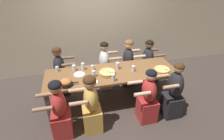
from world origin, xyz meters
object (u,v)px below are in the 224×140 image
object	(u,v)px
diner_near_right	(173,93)
diner_near_left	(60,112)
pizza_board_second	(162,69)
drinking_glass_d	(57,69)
diner_far_right	(147,63)
diner_far_left	(60,73)
pizza_board_main	(107,72)
skillet_bowl	(66,83)
drinking_glass_c	(94,74)
diner_far_midright	(128,64)
drinking_glass_g	(113,78)
drinking_glass_e	(83,67)
drinking_glass_b	(118,66)
diner_far_center	(105,67)
diner_near_midright	(148,98)
drinking_glass_f	(133,69)
cocktail_glass_blue	(93,68)
empty_plate_a	(79,74)
drinking_glass_a	(74,68)
diner_near_midleft	(91,106)

from	to	relation	value
diner_near_right	diner_near_left	world-z (taller)	diner_near_right
pizza_board_second	drinking_glass_d	world-z (taller)	drinking_glass_d
diner_far_right	diner_far_left	bearing A→B (deg)	-90.00
pizza_board_main	diner_far_left	bearing A→B (deg)	144.24
skillet_bowl	drinking_glass_d	xyz separation A→B (m)	(-0.17, 0.56, -0.01)
drinking_glass_c	diner_far_midright	xyz separation A→B (m)	(0.93, 0.70, -0.27)
diner_near_right	drinking_glass_d	bearing A→B (deg)	65.97
pizza_board_main	drinking_glass_g	distance (m)	0.27
drinking_glass_e	drinking_glass_d	bearing A→B (deg)	173.33
drinking_glass_b	diner_far_center	size ratio (longest dim) A/B	0.12
drinking_glass_b	pizza_board_second	bearing A→B (deg)	-18.65
drinking_glass_g	diner_far_midright	xyz separation A→B (m)	(0.60, 0.94, -0.28)
diner_near_midright	diner_near_left	bearing A→B (deg)	90.00
diner_near_right	diner_near_midright	bearing A→B (deg)	90.00
pizza_board_main	drinking_glass_b	distance (m)	0.29
pizza_board_second	drinking_glass_f	distance (m)	0.58
cocktail_glass_blue	empty_plate_a	bearing A→B (deg)	-155.34
drinking_glass_d	diner_near_left	distance (m)	0.97
pizza_board_main	diner_near_midright	bearing A→B (deg)	-43.35
drinking_glass_e	drinking_glass_f	bearing A→B (deg)	-17.07
empty_plate_a	diner_far_right	distance (m)	1.81
skillet_bowl	diner_far_left	size ratio (longest dim) A/B	0.28
cocktail_glass_blue	drinking_glass_e	world-z (taller)	drinking_glass_e
skillet_bowl	drinking_glass_d	world-z (taller)	skillet_bowl
drinking_glass_c	drinking_glass_f	world-z (taller)	drinking_glass_c
skillet_bowl	diner_far_right	size ratio (longest dim) A/B	0.29
pizza_board_main	drinking_glass_d	distance (m)	1.01
drinking_glass_g	diner_near_midright	xyz separation A→B (m)	(0.57, -0.32, -0.32)
drinking_glass_g	drinking_glass_a	bearing A→B (deg)	140.37
drinking_glass_a	diner_near_midright	world-z (taller)	diner_near_midright
drinking_glass_b	drinking_glass_d	bearing A→B (deg)	171.13
cocktail_glass_blue	drinking_glass_d	bearing A→B (deg)	170.76
empty_plate_a	diner_far_left	size ratio (longest dim) A/B	0.19
pizza_board_second	diner_near_left	xyz separation A→B (m)	(-2.02, -0.46, -0.27)
drinking_glass_f	drinking_glass_g	bearing A→B (deg)	-152.12
pizza_board_second	diner_near_left	world-z (taller)	diner_near_left
pizza_board_main	drinking_glass_a	world-z (taller)	drinking_glass_a
empty_plate_a	diner_near_right	bearing A→B (deg)	-22.36
cocktail_glass_blue	drinking_glass_e	xyz separation A→B (m)	(-0.19, 0.05, 0.02)
empty_plate_a	drinking_glass_c	distance (m)	0.30
drinking_glass_c	diner_far_center	world-z (taller)	diner_far_center
diner_near_midleft	diner_far_center	bearing A→B (deg)	-21.35
drinking_glass_a	diner_near_right	bearing A→B (deg)	-26.63
diner_far_center	diner_near_midleft	bearing A→B (deg)	-21.35
drinking_glass_b	diner_near_left	xyz separation A→B (m)	(-1.17, -0.74, -0.31)
pizza_board_main	diner_near_midleft	world-z (taller)	diner_near_midleft
pizza_board_second	diner_near_midright	size ratio (longest dim) A/B	0.32
diner_near_right	diner_far_midright	xyz separation A→B (m)	(-0.48, 1.26, 0.02)
cocktail_glass_blue	diner_near_right	size ratio (longest dim) A/B	0.11
diner_near_midright	drinking_glass_f	bearing A→B (deg)	9.70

